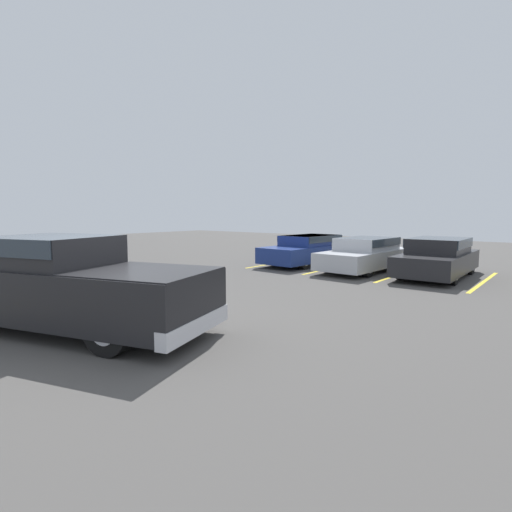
{
  "coord_description": "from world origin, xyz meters",
  "views": [
    {
      "loc": [
        6.28,
        -3.96,
        2.16
      ],
      "look_at": [
        -0.4,
        4.33,
        1.0
      ],
      "focal_mm": 28.0,
      "sensor_mm": 36.0,
      "label": 1
    }
  ],
  "objects_px": {
    "parked_sedan_a": "(309,249)",
    "parked_sedan_b": "(366,253)",
    "parked_sedan_c": "(438,256)",
    "pickup_truck": "(65,283)"
  },
  "relations": [
    {
      "from": "parked_sedan_a",
      "to": "parked_sedan_b",
      "type": "xyz_separation_m",
      "value": [
        2.64,
        -0.32,
        0.01
      ]
    },
    {
      "from": "parked_sedan_b",
      "to": "parked_sedan_c",
      "type": "relative_size",
      "value": 1.03
    },
    {
      "from": "parked_sedan_b",
      "to": "pickup_truck",
      "type": "bearing_deg",
      "value": -3.32
    },
    {
      "from": "pickup_truck",
      "to": "parked_sedan_c",
      "type": "xyz_separation_m",
      "value": [
        3.66,
        10.82,
        -0.17
      ]
    },
    {
      "from": "pickup_truck",
      "to": "parked_sedan_b",
      "type": "bearing_deg",
      "value": 66.18
    },
    {
      "from": "parked_sedan_a",
      "to": "parked_sedan_b",
      "type": "height_order",
      "value": "parked_sedan_b"
    },
    {
      "from": "parked_sedan_c",
      "to": "parked_sedan_a",
      "type": "bearing_deg",
      "value": -92.48
    },
    {
      "from": "parked_sedan_b",
      "to": "parked_sedan_c",
      "type": "height_order",
      "value": "parked_sedan_c"
    },
    {
      "from": "parked_sedan_c",
      "to": "pickup_truck",
      "type": "bearing_deg",
      "value": -19.59
    },
    {
      "from": "parked_sedan_a",
      "to": "parked_sedan_c",
      "type": "bearing_deg",
      "value": 92.1
    }
  ]
}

